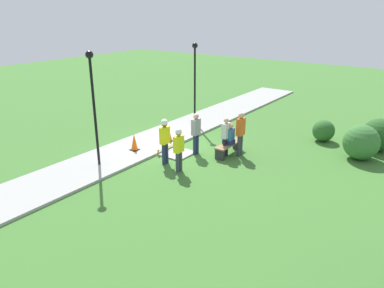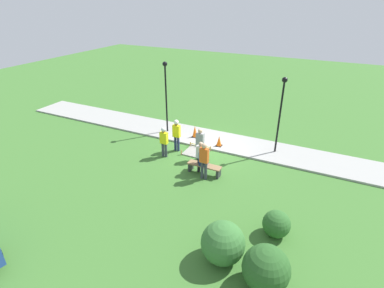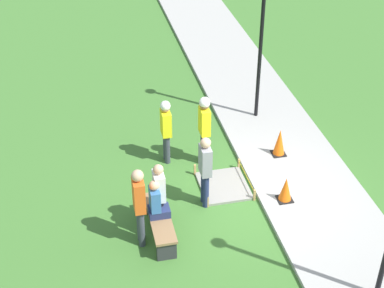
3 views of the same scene
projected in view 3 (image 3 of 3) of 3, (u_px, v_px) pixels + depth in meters
The scene contains 13 objects.
ground_plane at pixel (257, 196), 13.49m from camera, with size 60.00×60.00×0.00m, color #3D702D.
sidewalk at pixel (307, 187), 13.68m from camera, with size 28.00×2.47×0.10m.
wet_concrete_patch at pixel (224, 186), 13.76m from camera, with size 1.29×1.15×0.29m.
traffic_cone_near_patch at pixel (286, 189), 13.07m from camera, with size 0.34×0.34×0.59m.
traffic_cone_far_patch at pixel (279, 142), 14.54m from camera, with size 0.34×0.34×0.71m.
park_bench at pixel (160, 222), 12.25m from camera, with size 1.66×0.44×0.49m.
person_seated_on_bench at pixel (156, 202), 12.01m from camera, with size 0.36×0.44×0.89m.
worker_supervisor at pixel (204, 124), 14.00m from camera, with size 0.40×0.26×1.83m.
worker_assistant at pixel (166, 126), 14.11m from camera, with size 0.40×0.24×1.70m.
bystander_in_orange_shirt at pixel (139, 203), 11.65m from camera, with size 0.40×0.24×1.85m.
bystander_in_gray_shirt at pixel (159, 193), 12.12m from camera, with size 0.40×0.22×1.63m.
bystander_in_white_shirt at pixel (205, 168), 12.72m from camera, with size 0.40×0.23×1.76m.
lamppost_near at pixel (262, 20), 14.75m from camera, with size 0.28×0.28×4.30m.
Camera 3 is at (-9.94, 3.76, 8.51)m, focal length 55.00 mm.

